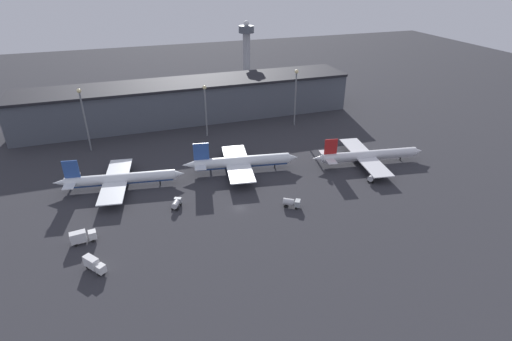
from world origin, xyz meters
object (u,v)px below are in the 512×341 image
(airplane_1, at_px, (241,162))
(control_tower, at_px, (247,51))
(service_vehicle_1, at_px, (176,203))
(service_vehicle_0, at_px, (94,264))
(airplane_0, at_px, (120,179))
(service_vehicle_4, at_px, (82,237))
(service_vehicle_2, at_px, (374,176))
(airplane_2, at_px, (368,155))
(service_vehicle_3, at_px, (292,202))

(airplane_1, relative_size, control_tower, 1.08)
(service_vehicle_1, xyz_separation_m, control_tower, (62.04, 120.05, 22.73))
(airplane_1, height_order, service_vehicle_0, airplane_1)
(airplane_0, relative_size, service_vehicle_4, 6.24)
(service_vehicle_2, bearing_deg, airplane_0, 131.62)
(airplane_2, bearing_deg, service_vehicle_1, -165.05)
(service_vehicle_4, bearing_deg, service_vehicle_3, -8.64)
(service_vehicle_1, bearing_deg, airplane_0, 67.94)
(service_vehicle_1, height_order, service_vehicle_2, service_vehicle_2)
(service_vehicle_2, height_order, service_vehicle_3, service_vehicle_3)
(airplane_0, distance_m, control_tower, 129.50)
(airplane_2, xyz_separation_m, control_tower, (-16.03, 111.45, 21.04))
(airplane_1, height_order, service_vehicle_3, airplane_1)
(airplane_0, bearing_deg, service_vehicle_2, -6.62)
(airplane_1, xyz_separation_m, service_vehicle_4, (-56.29, -28.38, -1.59))
(airplane_2, relative_size, service_vehicle_3, 7.86)
(service_vehicle_3, xyz_separation_m, service_vehicle_4, (-64.66, 1.70, 0.41))
(airplane_0, bearing_deg, control_tower, 60.43)
(airplane_1, xyz_separation_m, service_vehicle_3, (8.37, -30.08, -2.00))
(service_vehicle_1, xyz_separation_m, service_vehicle_4, (-28.49, -10.15, 0.57))
(airplane_0, distance_m, service_vehicle_4, 31.96)
(airplane_1, height_order, airplane_2, airplane_1)
(service_vehicle_2, relative_size, service_vehicle_3, 1.13)
(airplane_2, height_order, service_vehicle_0, airplane_2)
(airplane_2, relative_size, service_vehicle_1, 9.06)
(service_vehicle_1, relative_size, control_tower, 0.12)
(service_vehicle_0, xyz_separation_m, service_vehicle_1, (25.01, 23.60, -0.48))
(airplane_2, bearing_deg, airplane_1, 177.82)
(service_vehicle_0, distance_m, service_vehicle_4, 13.90)
(service_vehicle_2, distance_m, service_vehicle_3, 36.77)
(airplane_1, xyz_separation_m, airplane_2, (50.27, -9.63, -0.46))
(service_vehicle_1, bearing_deg, airplane_1, -29.72)
(airplane_2, xyz_separation_m, service_vehicle_2, (-5.83, -13.33, -1.58))
(airplane_2, distance_m, service_vehicle_3, 46.65)
(airplane_0, bearing_deg, airplane_1, 6.82)
(service_vehicle_2, bearing_deg, service_vehicle_0, 157.88)
(airplane_1, bearing_deg, control_tower, 80.07)
(airplane_1, distance_m, service_vehicle_0, 67.39)
(airplane_2, height_order, control_tower, control_tower)
(airplane_1, bearing_deg, service_vehicle_0, -132.95)
(service_vehicle_3, relative_size, service_vehicle_4, 0.82)
(service_vehicle_2, bearing_deg, service_vehicle_1, 143.16)
(service_vehicle_1, height_order, control_tower, control_tower)
(airplane_1, height_order, service_vehicle_2, airplane_1)
(airplane_2, xyz_separation_m, service_vehicle_0, (-103.08, -32.20, -1.21))
(service_vehicle_0, bearing_deg, service_vehicle_4, 156.82)
(service_vehicle_0, xyz_separation_m, service_vehicle_4, (-3.48, 13.46, 0.08))
(service_vehicle_3, bearing_deg, service_vehicle_4, -148.12)
(service_vehicle_0, height_order, service_vehicle_4, service_vehicle_4)
(airplane_2, height_order, service_vehicle_1, airplane_2)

